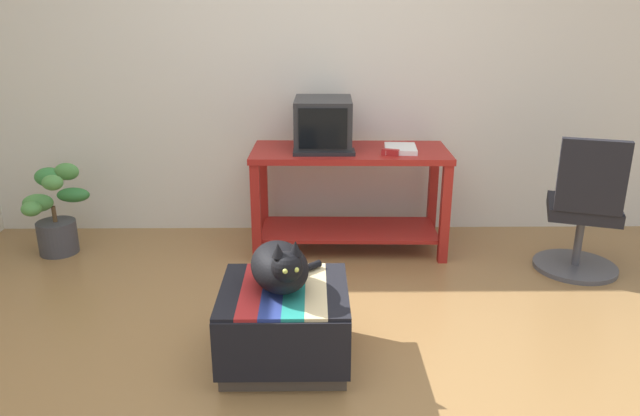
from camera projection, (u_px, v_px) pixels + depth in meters
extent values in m
plane|color=olive|center=(311.00, 384.00, 2.70)|extent=(14.00, 14.00, 0.00)
cube|color=silver|center=(311.00, 53.00, 4.22)|extent=(8.00, 0.10, 2.60)
cube|color=maroon|center=(256.00, 214.00, 3.89)|extent=(0.06, 0.06, 0.67)
cube|color=maroon|center=(445.00, 215.00, 3.87)|extent=(0.06, 0.06, 0.67)
cube|color=maroon|center=(433.00, 192.00, 4.33)|extent=(0.06, 0.06, 0.67)
cube|color=maroon|center=(264.00, 192.00, 4.34)|extent=(0.06, 0.06, 0.67)
cube|color=maroon|center=(349.00, 230.00, 4.17)|extent=(1.21, 0.50, 0.02)
cube|color=maroon|center=(350.00, 152.00, 3.99)|extent=(1.32, 0.59, 0.04)
cube|color=#28282B|center=(323.00, 146.00, 4.04)|extent=(0.27, 0.31, 0.02)
cube|color=#28282B|center=(323.00, 123.00, 3.99)|extent=(0.39, 0.44, 0.33)
cube|color=black|center=(323.00, 129.00, 3.77)|extent=(0.31, 0.02, 0.26)
cube|color=black|center=(324.00, 152.00, 3.86)|extent=(0.40, 0.15, 0.02)
cube|color=white|center=(400.00, 149.00, 3.94)|extent=(0.22, 0.28, 0.03)
cube|color=#4C4238|center=(285.00, 325.00, 2.84)|extent=(0.57, 0.53, 0.36)
cube|color=black|center=(281.00, 353.00, 2.55)|extent=(0.60, 0.01, 0.29)
cube|color=black|center=(230.00, 290.00, 2.77)|extent=(0.10, 0.57, 0.02)
cube|color=#AD2323|center=(252.00, 290.00, 2.78)|extent=(0.10, 0.57, 0.02)
cube|color=navy|center=(273.00, 290.00, 2.78)|extent=(0.10, 0.57, 0.02)
cube|color=#1E897A|center=(295.00, 290.00, 2.78)|extent=(0.10, 0.57, 0.02)
cube|color=beige|center=(316.00, 290.00, 2.78)|extent=(0.10, 0.57, 0.02)
cube|color=black|center=(337.00, 290.00, 2.78)|extent=(0.10, 0.57, 0.02)
ellipsoid|color=black|center=(280.00, 267.00, 2.74)|extent=(0.36, 0.44, 0.22)
sphere|color=black|center=(287.00, 267.00, 2.60)|extent=(0.14, 0.14, 0.14)
cylinder|color=black|center=(297.00, 272.00, 2.90)|extent=(0.25, 0.23, 0.04)
cone|color=black|center=(278.00, 250.00, 2.56)|extent=(0.06, 0.06, 0.06)
cone|color=black|center=(296.00, 248.00, 2.58)|extent=(0.06, 0.06, 0.06)
sphere|color=#C6D151|center=(285.00, 271.00, 2.53)|extent=(0.02, 0.02, 0.02)
sphere|color=#C6D151|center=(296.00, 270.00, 2.54)|extent=(0.02, 0.02, 0.02)
cylinder|color=#3D3D42|center=(58.00, 237.00, 4.09)|extent=(0.26, 0.26, 0.23)
cylinder|color=brown|center=(54.00, 214.00, 4.04)|extent=(0.03, 0.03, 0.11)
ellipsoid|color=#2D7033|center=(73.00, 195.00, 4.03)|extent=(0.22, 0.12, 0.10)
ellipsoid|color=#4C8E42|center=(67.00, 172.00, 4.05)|extent=(0.17, 0.09, 0.12)
ellipsoid|color=#38843D|center=(49.00, 177.00, 4.07)|extent=(0.20, 0.14, 0.13)
ellipsoid|color=#4C8E42|center=(38.00, 203.00, 4.00)|extent=(0.20, 0.15, 0.12)
ellipsoid|color=#4C8E42|center=(31.00, 209.00, 3.88)|extent=(0.13, 0.12, 0.10)
ellipsoid|color=#4C8E42|center=(52.00, 183.00, 3.84)|extent=(0.14, 0.10, 0.10)
cylinder|color=#4C4C51|center=(575.00, 266.00, 3.87)|extent=(0.52, 0.52, 0.03)
cylinder|color=#4C4C51|center=(579.00, 240.00, 3.81)|extent=(0.05, 0.05, 0.34)
cube|color=black|center=(583.00, 209.00, 3.75)|extent=(0.53, 0.53, 0.08)
cube|color=black|center=(592.00, 177.00, 3.49)|extent=(0.38, 0.18, 0.44)
cube|color=#A31E1E|center=(390.00, 152.00, 3.83)|extent=(0.12, 0.07, 0.04)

